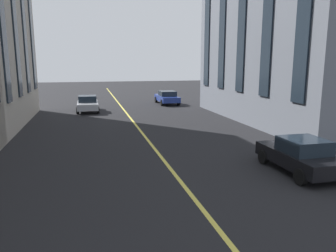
% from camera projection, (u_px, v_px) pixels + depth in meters
% --- Properties ---
extents(lane_centre_line, '(80.00, 0.16, 0.01)m').
position_uv_depth(lane_centre_line, '(152.00, 146.00, 17.16)').
color(lane_centre_line, '#D8C64C').
rests_on(lane_centre_line, ground_plane).
extents(car_blue_far, '(4.40, 1.95, 1.37)m').
position_uv_depth(car_blue_far, '(167.00, 97.00, 34.36)').
color(car_blue_far, navy).
rests_on(car_blue_far, ground_plane).
extents(car_silver_mid, '(3.90, 1.89, 1.40)m').
position_uv_depth(car_silver_mid, '(88.00, 104.00, 29.04)').
color(car_silver_mid, '#B7BABF').
rests_on(car_silver_mid, ground_plane).
extents(car_black_near, '(3.90, 1.89, 1.40)m').
position_uv_depth(car_black_near, '(301.00, 155.00, 12.93)').
color(car_black_near, black).
rests_on(car_black_near, ground_plane).
extents(building_right_near, '(17.14, 13.87, 15.92)m').
position_uv_depth(building_right_near, '(329.00, 12.00, 24.15)').
color(building_right_near, slate).
rests_on(building_right_near, ground_plane).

